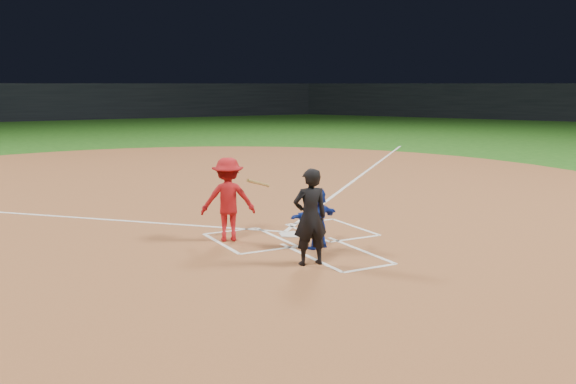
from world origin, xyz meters
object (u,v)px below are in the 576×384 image
home_plate (292,234)px  catcher (317,218)px  batter_at_plate (228,199)px  umpire (310,217)px

home_plate → catcher: catcher is taller
catcher → batter_at_plate: batter_at_plate is taller
umpire → batter_at_plate: 2.36m
umpire → batter_at_plate: umpire is taller
home_plate → umpire: bearing=69.6°
umpire → batter_at_plate: size_ratio=1.01×
umpire → home_plate: bearing=-102.3°
catcher → home_plate: bearing=-104.8°
catcher → batter_at_plate: bearing=-58.1°
catcher → umpire: 1.19m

